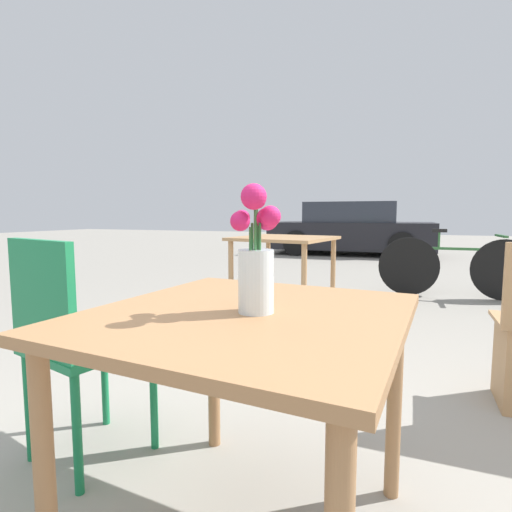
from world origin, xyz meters
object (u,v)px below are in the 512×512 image
at_px(cafe_chair, 71,336).
at_px(table_back, 284,247).
at_px(table_front, 249,343).
at_px(parked_car, 351,229).
at_px(flower_vase, 256,262).
at_px(bicycle, 455,267).

xyz_separation_m(cafe_chair, table_back, (0.01, 2.67, 0.14)).
bearing_deg(table_front, table_back, 105.40).
relative_size(table_front, table_back, 0.95).
relative_size(table_back, parked_car, 0.26).
relative_size(flower_vase, parked_car, 0.09).
bearing_deg(parked_car, flower_vase, -83.59).
bearing_deg(parked_car, bicycle, -68.88).
bearing_deg(cafe_chair, flower_vase, -8.13).
xyz_separation_m(bicycle, parked_car, (-1.90, 4.92, 0.24)).
xyz_separation_m(table_front, table_back, (-0.76, 2.77, 0.04)).
bearing_deg(parked_car, table_front, -83.77).
relative_size(cafe_chair, bicycle, 0.52).
height_order(table_front, table_back, table_back).
bearing_deg(table_front, bicycle, 77.65).
bearing_deg(table_front, cafe_chair, 172.83).
relative_size(cafe_chair, parked_car, 0.23).
bearing_deg(table_front, flower_vase, -29.61).
height_order(flower_vase, bicycle, flower_vase).
bearing_deg(cafe_chair, table_front, -7.17).
height_order(cafe_chair, parked_car, parked_car).
relative_size(table_front, bicycle, 0.56).
height_order(table_back, bicycle, bicycle).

